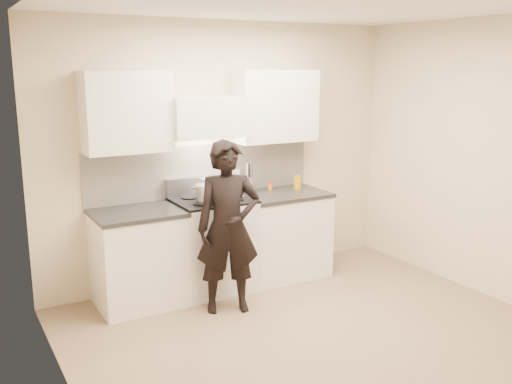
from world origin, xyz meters
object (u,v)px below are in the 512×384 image
(counter_right, at_px, (282,234))
(person, at_px, (228,227))
(utensil_crock, at_px, (249,183))
(stove, at_px, (213,244))
(wok, at_px, (221,184))

(counter_right, bearing_deg, person, -149.64)
(counter_right, relative_size, utensil_crock, 2.84)
(stove, bearing_deg, counter_right, 0.00)
(person, bearing_deg, counter_right, 49.22)
(counter_right, bearing_deg, wok, 167.64)
(wok, height_order, utensil_crock, utensil_crock)
(stove, height_order, counter_right, stove)
(counter_right, height_order, wok, wok)
(stove, relative_size, wok, 2.36)
(counter_right, xyz_separation_m, wok, (-0.66, 0.14, 0.59))
(wok, xyz_separation_m, person, (-0.27, -0.69, -0.25))
(stove, xyz_separation_m, wok, (0.17, 0.14, 0.57))
(wok, distance_m, person, 0.78)
(utensil_crock, relative_size, person, 0.20)
(stove, distance_m, person, 0.64)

